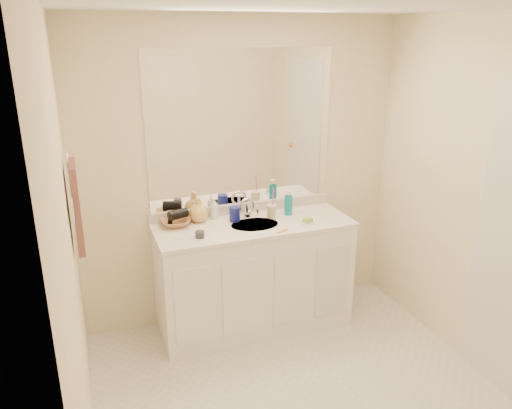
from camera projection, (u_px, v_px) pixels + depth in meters
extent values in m
cube|color=silver|center=(308.00, 406.00, 3.20)|extent=(2.60, 2.60, 0.00)
cube|color=white|center=(325.00, 3.00, 2.41)|extent=(2.60, 2.60, 0.02)
cube|color=#F6E9C1|center=(242.00, 174.00, 3.96)|extent=(2.60, 0.02, 2.40)
cube|color=#F6E9C1|center=(491.00, 373.00, 1.65)|extent=(2.60, 0.02, 2.40)
cube|color=#F6E9C1|center=(71.00, 268.00, 2.38)|extent=(0.02, 2.60, 2.40)
cube|color=#F6E9C1|center=(496.00, 206.00, 3.22)|extent=(0.02, 2.60, 2.40)
cube|color=white|center=(254.00, 277.00, 3.97)|extent=(1.50, 0.55, 0.85)
cube|color=white|center=(254.00, 225.00, 3.82)|extent=(1.52, 0.57, 0.03)
cube|color=beige|center=(243.00, 208.00, 4.04)|extent=(1.52, 0.03, 0.08)
cylinder|color=beige|center=(255.00, 226.00, 3.80)|extent=(0.37, 0.37, 0.02)
cylinder|color=silver|center=(247.00, 210.00, 3.94)|extent=(0.02, 0.02, 0.11)
cube|color=white|center=(242.00, 129.00, 3.83)|extent=(1.48, 0.01, 1.20)
cylinder|color=navy|center=(235.00, 214.00, 3.85)|extent=(0.11, 0.11, 0.11)
cylinder|color=beige|center=(272.00, 211.00, 3.93)|extent=(0.08, 0.08, 0.10)
cylinder|color=#EF3F9E|center=(273.00, 199.00, 3.90)|extent=(0.01, 0.03, 0.18)
cylinder|color=#0C8192|center=(288.00, 205.00, 3.98)|extent=(0.08, 0.08, 0.16)
cube|color=white|center=(308.00, 222.00, 3.83)|extent=(0.10, 0.09, 0.01)
cube|color=#81BF2E|center=(308.00, 220.00, 3.82)|extent=(0.08, 0.07, 0.02)
cube|color=orange|center=(282.00, 231.00, 3.67)|extent=(0.10, 0.06, 0.00)
cylinder|color=#2D2E33|center=(200.00, 234.00, 3.55)|extent=(0.08, 0.08, 0.05)
imported|color=white|center=(215.00, 208.00, 3.90)|extent=(0.08, 0.08, 0.17)
imported|color=#F4E7C7|center=(200.00, 209.00, 3.84)|extent=(0.09, 0.09, 0.19)
imported|color=#E1B157|center=(198.00, 210.00, 3.83)|extent=(0.19, 0.19, 0.19)
imported|color=#A87243|center=(176.00, 222.00, 3.77)|extent=(0.23, 0.23, 0.05)
cylinder|color=black|center=(178.00, 214.00, 3.75)|extent=(0.16, 0.12, 0.07)
torus|color=silver|center=(67.00, 160.00, 2.97)|extent=(0.01, 0.11, 0.11)
cube|color=brown|center=(77.00, 207.00, 3.07)|extent=(0.04, 0.32, 0.55)
cube|color=silver|center=(72.00, 210.00, 2.87)|extent=(0.01, 0.08, 0.13)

